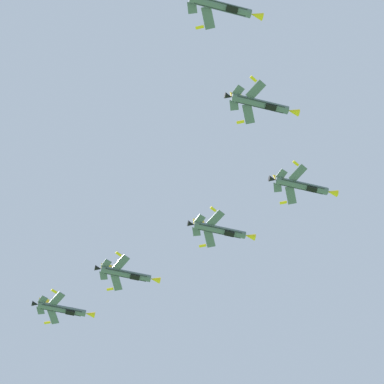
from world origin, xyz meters
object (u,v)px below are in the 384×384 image
object	(u,v)px
fighter_jet_left_wing	(221,230)
fighter_jet_left_outer	(127,274)
fighter_jet_right_outer	(222,7)
fighter_jet_trail_slot	(63,309)
fighter_jet_lead	(303,186)
fighter_jet_right_wing	(261,104)

from	to	relation	value
fighter_jet_left_wing	fighter_jet_left_outer	world-z (taller)	fighter_jet_left_outer
fighter_jet_left_wing	fighter_jet_left_outer	size ratio (longest dim) A/B	1.00
fighter_jet_right_outer	fighter_jet_trail_slot	distance (m)	89.02
fighter_jet_lead	fighter_jet_trail_slot	size ratio (longest dim) A/B	1.00
fighter_jet_left_outer	fighter_jet_trail_slot	size ratio (longest dim) A/B	1.00
fighter_jet_left_wing	fighter_jet_right_outer	size ratio (longest dim) A/B	1.00
fighter_jet_right_wing	fighter_jet_left_outer	distance (m)	54.72
fighter_jet_lead	fighter_jet_trail_slot	xyz separation A→B (m)	(-55.57, 40.68, 1.32)
fighter_jet_lead	fighter_jet_left_wing	xyz separation A→B (m)	(-17.44, 11.93, -1.35)
fighter_jet_left_outer	fighter_jet_lead	bearing A→B (deg)	42.56
fighter_jet_right_wing	fighter_jet_trail_slot	world-z (taller)	fighter_jet_trail_slot
fighter_jet_right_wing	fighter_jet_lead	bearing A→B (deg)	138.65
fighter_jet_lead	fighter_jet_right_outer	xyz separation A→B (m)	(-20.03, -40.93, 0.07)
fighter_jet_left_wing	fighter_jet_right_wing	bearing A→B (deg)	-1.65
fighter_jet_lead	fighter_jet_left_wing	size ratio (longest dim) A/B	1.00
fighter_jet_right_outer	fighter_jet_trail_slot	world-z (taller)	fighter_jet_trail_slot
fighter_jet_left_outer	fighter_jet_right_outer	world-z (taller)	fighter_jet_right_outer
fighter_jet_lead	fighter_jet_left_outer	xyz separation A→B (m)	(-39.09, 26.58, -0.65)
fighter_jet_left_wing	fighter_jet_right_wing	xyz separation A→B (m)	(6.60, -32.22, 1.32)
fighter_jet_right_wing	fighter_jet_trail_slot	xyz separation A→B (m)	(-44.73, 60.96, 1.35)
fighter_jet_lead	fighter_jet_right_wing	xyz separation A→B (m)	(-10.84, -20.28, -0.03)
fighter_jet_left_wing	fighter_jet_right_outer	xyz separation A→B (m)	(-2.59, -52.86, 1.43)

